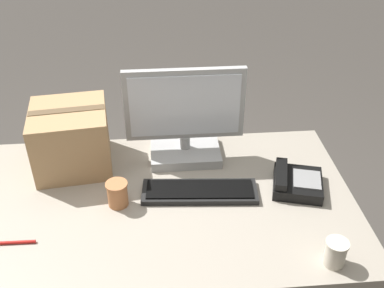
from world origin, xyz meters
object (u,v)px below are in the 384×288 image
paper_cup_right (335,253)px  paper_cup_left (117,194)px  pen_marker (17,242)px  keyboard (200,191)px  cardboard_box (71,138)px  desk_phone (296,182)px  monitor (185,123)px

paper_cup_right → paper_cup_left: bearing=153.9°
paper_cup_left → paper_cup_right: size_ratio=1.05×
paper_cup_left → paper_cup_right: bearing=-26.1°
paper_cup_right → pen_marker: paper_cup_right is taller
keyboard → pen_marker: keyboard is taller
paper_cup_right → pen_marker: 1.08m
paper_cup_right → cardboard_box: bearing=145.5°
desk_phone → paper_cup_left: size_ratio=2.36×
keyboard → cardboard_box: 0.59m
monitor → paper_cup_left: monitor is taller
keyboard → paper_cup_right: size_ratio=4.82×
desk_phone → pen_marker: desk_phone is taller
keyboard → paper_cup_right: paper_cup_right is taller
desk_phone → cardboard_box: bearing=-179.8°
monitor → paper_cup_right: (0.45, -0.66, -0.12)m
cardboard_box → keyboard: bearing=-25.5°
cardboard_box → pen_marker: bearing=-107.3°
paper_cup_left → monitor: bearing=47.2°
desk_phone → paper_cup_right: (0.02, -0.40, 0.02)m
keyboard → cardboard_box: size_ratio=1.36×
monitor → desk_phone: (0.43, -0.26, -0.14)m
paper_cup_left → paper_cup_right: 0.81m
pen_marker → paper_cup_right: bearing=171.7°
paper_cup_left → cardboard_box: bearing=125.4°
paper_cup_right → pen_marker: bearing=170.6°
keyboard → paper_cup_left: (-0.32, -0.03, 0.04)m
keyboard → cardboard_box: cardboard_box is taller
paper_cup_left → pen_marker: paper_cup_left is taller
paper_cup_left → desk_phone: bearing=3.2°
keyboard → paper_cup_left: bearing=-169.6°
monitor → paper_cup_left: bearing=-132.8°
paper_cup_right → monitor: bearing=124.1°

